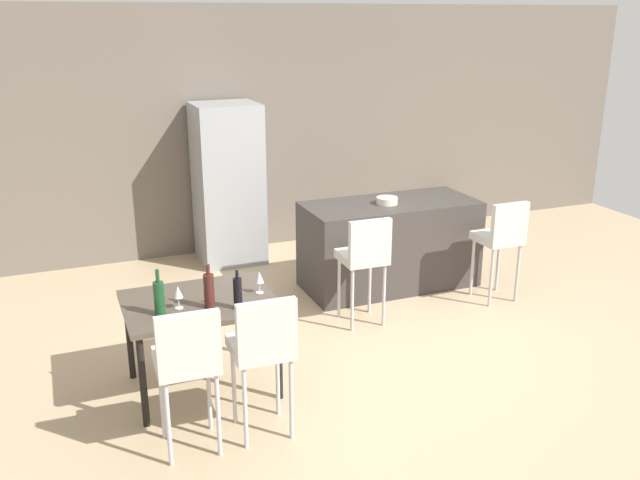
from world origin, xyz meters
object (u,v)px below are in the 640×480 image
object	(u,v)px
dining_chair_near	(187,358)
potted_plant	(451,209)
wine_glass_left	(178,292)
fruit_bowl	(387,201)
wine_glass_right	(259,278)
wine_bottle_inner	(238,293)
refrigerator	(228,184)
dining_chair_far	(263,344)
kitchen_island	(389,244)
bar_chair_left	(365,254)
wine_bottle_corner	(209,290)
bar_chair_middle	(502,235)
dining_table	(200,309)
wine_bottle_middle	(159,298)

from	to	relation	value
dining_chair_near	potted_plant	xyz separation A→B (m)	(4.24, 3.57, -0.39)
dining_chair_near	wine_glass_left	distance (m)	0.72
fruit_bowl	potted_plant	xyz separation A→B (m)	(1.74, 1.45, -0.65)
wine_glass_left	wine_glass_right	size ratio (longest dim) A/B	1.00
wine_bottle_inner	refrigerator	size ratio (longest dim) A/B	0.16
wine_bottle_inner	wine_glass_right	distance (m)	0.32
dining_chair_far	fruit_bowl	xyz separation A→B (m)	(2.01, 2.11, 0.26)
kitchen_island	potted_plant	distance (m)	2.20
bar_chair_left	wine_glass_right	xyz separation A→B (m)	(-1.19, -0.61, 0.17)
bar_chair_left	refrigerator	distance (m)	2.33
wine_bottle_corner	potted_plant	distance (m)	4.96
kitchen_island	bar_chair_left	distance (m)	1.06
kitchen_island	dining_chair_far	world-z (taller)	dining_chair_far
dining_chair_far	wine_bottle_corner	distance (m)	0.68
refrigerator	potted_plant	bearing A→B (deg)	-0.19
bar_chair_middle	refrigerator	size ratio (longest dim) A/B	0.57
dining_chair_far	refrigerator	world-z (taller)	refrigerator
fruit_bowl	kitchen_island	bearing A→B (deg)	29.39
kitchen_island	wine_glass_right	distance (m)	2.36
wine_bottle_corner	fruit_bowl	bearing A→B (deg)	33.94
dining_table	wine_bottle_middle	distance (m)	0.41
wine_bottle_middle	refrigerator	bearing A→B (deg)	66.61
kitchen_island	dining_chair_far	bearing A→B (deg)	-133.92
kitchen_island	wine_bottle_corner	xyz separation A→B (m)	(-2.28, -1.53, 0.41)
dining_table	potted_plant	size ratio (longest dim) A/B	2.07
wine_bottle_inner	refrigerator	xyz separation A→B (m)	(0.73, 3.05, 0.06)
dining_chair_far	potted_plant	xyz separation A→B (m)	(3.74, 3.57, -0.39)
dining_table	wine_bottle_corner	distance (m)	0.27
wine_bottle_middle	wine_glass_left	xyz separation A→B (m)	(0.14, 0.06, -0.01)
kitchen_island	wine_bottle_middle	bearing A→B (deg)	-150.05
dining_chair_far	wine_glass_left	distance (m)	0.83
wine_bottle_inner	wine_glass_right	size ratio (longest dim) A/B	1.70
potted_plant	bar_chair_left	bearing A→B (deg)	-136.75
wine_bottle_corner	dining_chair_far	bearing A→B (deg)	-71.71
dining_table	wine_glass_right	bearing A→B (deg)	-4.22
dining_table	refrigerator	xyz separation A→B (m)	(0.96, 2.79, 0.26)
dining_table	dining_chair_near	world-z (taller)	dining_chair_near
bar_chair_left	fruit_bowl	xyz separation A→B (m)	(0.60, 0.75, 0.26)
wine_bottle_corner	wine_glass_left	distance (m)	0.22
wine_glass_right	potted_plant	world-z (taller)	wine_glass_right
dining_chair_near	fruit_bowl	size ratio (longest dim) A/B	4.84
dining_chair_far	wine_bottle_middle	distance (m)	0.86
dining_chair_far	wine_glass_right	size ratio (longest dim) A/B	6.03
wine_bottle_corner	wine_bottle_inner	xyz separation A→B (m)	(0.19, -0.09, -0.01)
dining_chair_far	wine_bottle_corner	bearing A→B (deg)	108.29
wine_glass_left	fruit_bowl	size ratio (longest dim) A/B	0.80
bar_chair_middle	refrigerator	distance (m)	3.12
kitchen_island	potted_plant	xyz separation A→B (m)	(1.67, 1.42, -0.15)
dining_table	refrigerator	bearing A→B (deg)	71.01
wine_bottle_corner	potted_plant	size ratio (longest dim) A/B	0.62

